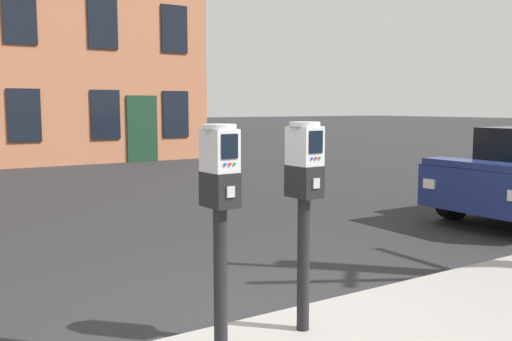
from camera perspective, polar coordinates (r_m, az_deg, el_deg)
parking_meter_near_kerb at (r=3.58m, az=-3.69°, el=-2.70°), size 0.23×0.26×1.49m
parking_meter_twin_adjacent at (r=3.95m, az=4.92°, el=-1.80°), size 0.23×0.26×1.50m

